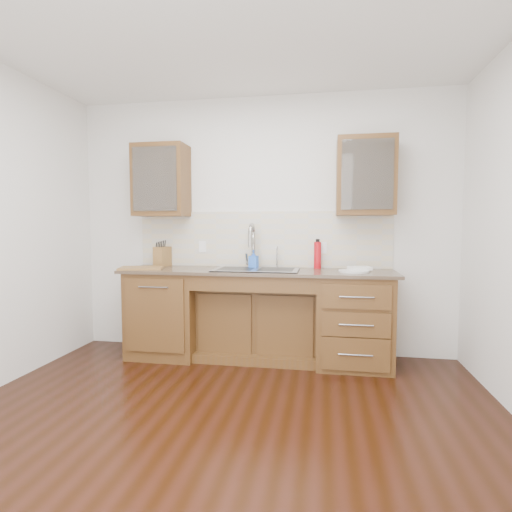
% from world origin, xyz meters
% --- Properties ---
extents(ground, '(4.00, 3.50, 0.10)m').
position_xyz_m(ground, '(0.00, 0.00, -0.05)').
color(ground, black).
extents(wall_back, '(4.00, 0.10, 2.70)m').
position_xyz_m(wall_back, '(0.00, 1.80, 1.35)').
color(wall_back, silver).
rests_on(wall_back, ground).
extents(base_cabinet_left, '(0.70, 0.62, 0.88)m').
position_xyz_m(base_cabinet_left, '(-0.95, 1.44, 0.44)').
color(base_cabinet_left, '#593014').
rests_on(base_cabinet_left, ground).
extents(base_cabinet_center, '(1.20, 0.44, 0.70)m').
position_xyz_m(base_cabinet_center, '(0.00, 1.53, 0.35)').
color(base_cabinet_center, '#593014').
rests_on(base_cabinet_center, ground).
extents(base_cabinet_right, '(0.70, 0.62, 0.88)m').
position_xyz_m(base_cabinet_right, '(0.95, 1.44, 0.44)').
color(base_cabinet_right, '#593014').
rests_on(base_cabinet_right, ground).
extents(countertop, '(2.70, 0.65, 0.03)m').
position_xyz_m(countertop, '(0.00, 1.43, 0.90)').
color(countertop, '#84705B').
rests_on(countertop, base_cabinet_left).
extents(backsplash, '(2.70, 0.02, 0.59)m').
position_xyz_m(backsplash, '(0.00, 1.74, 1.21)').
color(backsplash, beige).
rests_on(backsplash, wall_back).
extents(sink, '(0.84, 0.46, 0.19)m').
position_xyz_m(sink, '(0.00, 1.41, 0.83)').
color(sink, '#9E9EA5').
rests_on(sink, countertop).
extents(faucet, '(0.04, 0.04, 0.40)m').
position_xyz_m(faucet, '(-0.07, 1.64, 1.11)').
color(faucet, '#999993').
rests_on(faucet, countertop).
extents(filter_tap, '(0.02, 0.02, 0.24)m').
position_xyz_m(filter_tap, '(0.18, 1.65, 1.03)').
color(filter_tap, '#999993').
rests_on(filter_tap, countertop).
extents(upper_cabinet_left, '(0.55, 0.34, 0.75)m').
position_xyz_m(upper_cabinet_left, '(-1.05, 1.58, 1.83)').
color(upper_cabinet_left, '#593014').
rests_on(upper_cabinet_left, wall_back).
extents(upper_cabinet_right, '(0.55, 0.34, 0.75)m').
position_xyz_m(upper_cabinet_right, '(1.05, 1.58, 1.83)').
color(upper_cabinet_right, '#593014').
rests_on(upper_cabinet_right, wall_back).
extents(outlet_left, '(0.08, 0.01, 0.12)m').
position_xyz_m(outlet_left, '(-0.65, 1.73, 1.12)').
color(outlet_left, white).
rests_on(outlet_left, backsplash).
extents(outlet_right, '(0.08, 0.01, 0.12)m').
position_xyz_m(outlet_right, '(0.65, 1.73, 1.12)').
color(outlet_right, white).
rests_on(outlet_right, backsplash).
extents(soap_bottle, '(0.10, 0.10, 0.19)m').
position_xyz_m(soap_bottle, '(-0.06, 1.57, 1.00)').
color(soap_bottle, blue).
rests_on(soap_bottle, countertop).
extents(water_bottle, '(0.09, 0.09, 0.27)m').
position_xyz_m(water_bottle, '(0.60, 1.66, 1.05)').
color(water_bottle, red).
rests_on(water_bottle, countertop).
extents(plate, '(0.31, 0.31, 0.02)m').
position_xyz_m(plate, '(0.94, 1.39, 0.92)').
color(plate, silver).
rests_on(plate, countertop).
extents(dish_towel, '(0.24, 0.20, 0.03)m').
position_xyz_m(dish_towel, '(1.00, 1.46, 0.94)').
color(dish_towel, white).
rests_on(dish_towel, plate).
extents(knife_block, '(0.15, 0.21, 0.21)m').
position_xyz_m(knife_block, '(-1.08, 1.64, 1.01)').
color(knife_block, brown).
rests_on(knife_block, countertop).
extents(cutting_board, '(0.49, 0.40, 0.02)m').
position_xyz_m(cutting_board, '(-1.17, 1.31, 0.92)').
color(cutting_board, brown).
rests_on(cutting_board, countertop).
extents(cup_left_a, '(0.13, 0.13, 0.11)m').
position_xyz_m(cup_left_a, '(-1.15, 1.58, 1.78)').
color(cup_left_a, silver).
rests_on(cup_left_a, upper_cabinet_left).
extents(cup_left_b, '(0.11, 0.11, 0.08)m').
position_xyz_m(cup_left_b, '(-1.00, 1.58, 1.77)').
color(cup_left_b, silver).
rests_on(cup_left_b, upper_cabinet_left).
extents(cup_right_a, '(0.17, 0.17, 0.11)m').
position_xyz_m(cup_right_a, '(0.98, 1.58, 1.78)').
color(cup_right_a, white).
rests_on(cup_right_a, upper_cabinet_right).
extents(cup_right_b, '(0.13, 0.13, 0.10)m').
position_xyz_m(cup_right_b, '(1.10, 1.58, 1.77)').
color(cup_right_b, white).
rests_on(cup_right_b, upper_cabinet_right).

